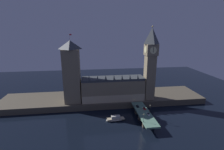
# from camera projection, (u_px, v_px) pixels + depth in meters

# --- Properties ---
(ground_plane) EXTENTS (400.00, 400.00, 0.00)m
(ground_plane) POSITION_uv_depth(u_px,v_px,m) (107.00, 119.00, 146.75)
(ground_plane) COLOR black
(embankment) EXTENTS (220.00, 42.00, 6.39)m
(embankment) POSITION_uv_depth(u_px,v_px,m) (104.00, 99.00, 183.25)
(embankment) COLOR #4C4438
(embankment) RESTS_ON ground_plane
(parliament_hall) EXTENTS (64.64, 18.57, 28.88)m
(parliament_hall) POSITION_uv_depth(u_px,v_px,m) (113.00, 88.00, 171.42)
(parliament_hall) COLOR #7F7056
(parliament_hall) RESTS_ON embankment
(clock_tower) EXTENTS (12.17, 12.28, 75.71)m
(clock_tower) POSITION_uv_depth(u_px,v_px,m) (150.00, 62.00, 165.82)
(clock_tower) COLOR #7F7056
(clock_tower) RESTS_ON embankment
(victoria_tower) EXTENTS (16.34, 16.34, 68.35)m
(victoria_tower) POSITION_uv_depth(u_px,v_px,m) (72.00, 72.00, 161.17)
(victoria_tower) COLOR #7F7056
(victoria_tower) RESTS_ON embankment
(bridge) EXTENTS (11.41, 46.00, 6.82)m
(bridge) POSITION_uv_depth(u_px,v_px,m) (144.00, 115.00, 144.79)
(bridge) COLOR slate
(bridge) RESTS_ON ground_plane
(car_northbound_lead) EXTENTS (2.11, 4.08, 1.49)m
(car_northbound_lead) POSITION_uv_depth(u_px,v_px,m) (138.00, 106.00, 155.21)
(car_northbound_lead) COLOR black
(car_northbound_lead) RESTS_ON bridge
(car_southbound_lead) EXTENTS (2.06, 4.62, 1.35)m
(car_southbound_lead) POSITION_uv_depth(u_px,v_px,m) (148.00, 114.00, 140.50)
(car_southbound_lead) COLOR white
(car_southbound_lead) RESTS_ON bridge
(car_southbound_trail) EXTENTS (1.92, 4.02, 1.54)m
(car_southbound_trail) POSITION_uv_depth(u_px,v_px,m) (144.00, 108.00, 150.59)
(car_southbound_trail) COLOR red
(car_southbound_trail) RESTS_ON bridge
(pedestrian_mid_walk) EXTENTS (0.38, 0.38, 1.72)m
(pedestrian_mid_walk) POSITION_uv_depth(u_px,v_px,m) (149.00, 111.00, 145.24)
(pedestrian_mid_walk) COLOR black
(pedestrian_mid_walk) RESTS_ON bridge
(pedestrian_far_rail) EXTENTS (0.38, 0.38, 1.81)m
(pedestrian_far_rail) POSITION_uv_depth(u_px,v_px,m) (135.00, 106.00, 155.59)
(pedestrian_far_rail) COLOR black
(pedestrian_far_rail) RESTS_ON bridge
(street_lamp_near) EXTENTS (1.34, 0.60, 7.21)m
(street_lamp_near) POSITION_uv_depth(u_px,v_px,m) (144.00, 117.00, 128.30)
(street_lamp_near) COLOR #2D3333
(street_lamp_near) RESTS_ON bridge
(street_lamp_mid) EXTENTS (1.34, 0.60, 7.10)m
(street_lamp_mid) POSITION_uv_depth(u_px,v_px,m) (150.00, 108.00, 143.75)
(street_lamp_mid) COLOR #2D3333
(street_lamp_mid) RESTS_ON bridge
(street_lamp_far) EXTENTS (1.34, 0.60, 6.69)m
(street_lamp_far) POSITION_uv_depth(u_px,v_px,m) (134.00, 102.00, 156.56)
(street_lamp_far) COLOR #2D3333
(street_lamp_far) RESTS_ON bridge
(boat_upstream) EXTENTS (17.43, 5.71, 4.80)m
(boat_upstream) POSITION_uv_depth(u_px,v_px,m) (116.00, 119.00, 143.73)
(boat_upstream) COLOR #B2A893
(boat_upstream) RESTS_ON ground_plane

